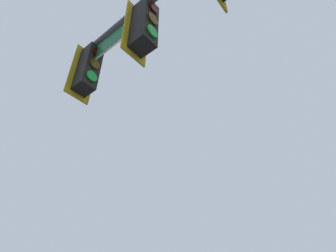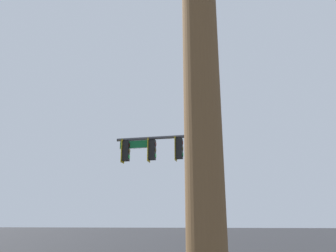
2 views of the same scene
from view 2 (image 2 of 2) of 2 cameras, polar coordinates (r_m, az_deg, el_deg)
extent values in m
cylinder|color=#47474C|center=(17.04, 8.48, -10.69)|extent=(0.28, 0.28, 6.85)
cylinder|color=#47474C|center=(17.95, -0.64, -2.00)|extent=(5.46, 0.67, 0.17)
cube|color=gold|center=(17.66, 1.35, -3.99)|extent=(0.08, 0.52, 1.30)
cube|color=black|center=(17.63, 1.96, -3.96)|extent=(0.39, 0.35, 1.10)
cylinder|color=black|center=(17.77, 1.94, -2.05)|extent=(0.04, 0.04, 0.12)
cylinder|color=#340503|center=(17.67, 2.58, -2.89)|extent=(0.05, 0.22, 0.22)
cylinder|color=#392D05|center=(17.59, 2.60, -3.93)|extent=(0.05, 0.22, 0.22)
cylinder|color=green|center=(17.52, 2.61, -4.98)|extent=(0.05, 0.22, 0.22)
cube|color=gold|center=(17.99, -3.37, -4.21)|extent=(0.08, 0.52, 1.30)
cube|color=black|center=(17.95, -2.78, -4.19)|extent=(0.39, 0.35, 1.10)
cylinder|color=black|center=(18.09, -2.76, -2.30)|extent=(0.04, 0.04, 0.12)
cylinder|color=#340503|center=(17.97, -2.15, -3.13)|extent=(0.05, 0.22, 0.22)
cylinder|color=#392D05|center=(17.90, -2.16, -4.16)|extent=(0.05, 0.22, 0.22)
cylinder|color=green|center=(17.83, -2.18, -5.19)|extent=(0.05, 0.22, 0.22)
cube|color=gold|center=(18.45, -7.89, -4.39)|extent=(0.08, 0.52, 1.30)
cube|color=black|center=(18.38, -7.33, -4.37)|extent=(0.39, 0.35, 1.10)
cylinder|color=black|center=(18.52, -7.26, -2.53)|extent=(0.04, 0.04, 0.12)
cylinder|color=#340503|center=(18.39, -6.70, -3.35)|extent=(0.05, 0.22, 0.22)
cylinder|color=#392D05|center=(18.32, -6.74, -4.35)|extent=(0.05, 0.22, 0.22)
cylinder|color=green|center=(18.25, -6.77, -5.36)|extent=(0.05, 0.22, 0.22)
cube|color=#0F602D|center=(18.31, -5.88, -3.21)|extent=(1.64, 0.19, 0.42)
cube|color=white|center=(18.31, -5.88, -3.21)|extent=(1.70, 0.18, 0.48)
camera|label=1|loc=(15.37, 2.59, -16.63)|focal=28.00mm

